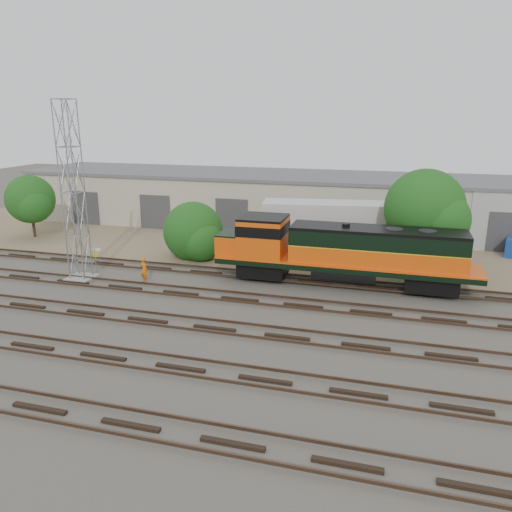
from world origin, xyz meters
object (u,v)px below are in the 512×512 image
(locomotive, at_px, (340,251))
(semi_trailer, at_px, (360,224))
(signal_tower, at_px, (73,196))
(worker, at_px, (144,270))

(locomotive, distance_m, semi_trailer, 7.03)
(signal_tower, height_order, worker, signal_tower)
(worker, distance_m, semi_trailer, 17.01)
(signal_tower, bearing_deg, locomotive, 11.86)
(locomotive, bearing_deg, worker, -166.86)
(locomotive, relative_size, worker, 9.78)
(signal_tower, bearing_deg, semi_trailer, 30.34)
(semi_trailer, bearing_deg, signal_tower, -157.90)
(worker, bearing_deg, locomotive, -131.48)
(semi_trailer, bearing_deg, worker, -152.01)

